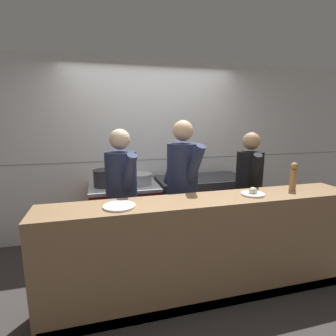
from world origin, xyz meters
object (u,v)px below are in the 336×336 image
Objects in this scene: oven_range at (125,216)px; plated_dish_appetiser at (253,193)px; sauce_pot at (140,179)px; chefs_knife at (188,181)px; chef_sous at (182,188)px; stock_pot at (104,178)px; plated_dish_main at (119,206)px; mixing_bowl_steel at (185,176)px; chef_line at (248,189)px; pepper_mill at (293,176)px; chef_head_cook at (122,197)px.

oven_range is 1.81m from plated_dish_appetiser.
chefs_knife is at bearing -10.93° from sauce_pot.
chefs_knife is 0.58m from chef_sous.
plated_dish_main is (0.10, -1.27, 0.03)m from stock_pot.
chef_sous is (0.76, 0.60, -0.06)m from plated_dish_main.
sauce_pot is 0.19× the size of chef_sous.
mixing_bowl_steel is 0.22m from chefs_knife.
chef_line is (0.33, 0.60, -0.15)m from plated_dish_appetiser.
mixing_bowl_steel is at bearing 101.39° from plated_dish_appetiser.
plated_dish_appetiser reaches higher than sauce_pot.
chef_line is (1.74, -0.65, -0.11)m from stock_pot.
sauce_pot is at bearing 170.98° from chef_line.
chef_line is at bearing 107.21° from pepper_mill.
plated_dish_main is at bearing -177.67° from pepper_mill.
mixing_bowl_steel is 1.70m from plated_dish_main.
mixing_bowl_steel is at bearing 53.13° from chef_sous.
plated_dish_main is (-0.16, -1.29, 0.59)m from oven_range.
mixing_bowl_steel is 0.14× the size of chef_sous.
stock_pot is 0.89× the size of chefs_knife.
chef_line is (0.60, -0.71, -0.06)m from mixing_bowl_steel.
plated_dish_appetiser is 0.78× the size of pepper_mill.
chef_head_cook reaches higher than stock_pot.
sauce_pot is (0.47, -0.03, -0.04)m from stock_pot.
oven_range is 0.57× the size of chef_line.
stock_pot is 1.28m from plated_dish_main.
chef_sous is (-0.55, 0.58, -0.07)m from plated_dish_appetiser.
sauce_pot is 0.75m from chef_sous.
stock_pot is at bearing 126.30° from chef_sous.
pepper_mill reaches higher than sauce_pot.
chef_head_cook reaches higher than mixing_bowl_steel.
chef_sous reaches higher than plated_dish_appetiser.
mixing_bowl_steel is at bearing 19.88° from chef_head_cook.
oven_range is 2.18m from pepper_mill.
plated_dish_appetiser is 0.14× the size of chef_head_cook.
plated_dish_main is 0.16× the size of chef_sous.
chefs_knife is 0.19× the size of chef_sous.
sauce_pot is at bearing 47.96° from chef_head_cook.
chef_head_cook is at bearing -162.52° from chef_line.
chef_sous is at bearing -37.89° from stock_pot.
mixing_bowl_steel is at bearing 7.49° from sauce_pot.
chefs_knife is (0.64, -0.12, -0.04)m from sauce_pot.
chef_head_cook is at bearing 163.31° from chef_sous.
mixing_bowl_steel is (1.14, 0.06, -0.05)m from stock_pot.
chef_head_cook is 1.04× the size of chef_line.
pepper_mill is 0.18× the size of chef_head_cook.
chef_head_cook is at bearing -115.42° from sauce_pot.
plated_dish_main is at bearing -178.89° from plated_dish_appetiser.
chef_line reaches higher than plated_dish_main.
plated_dish_main is at bearing -85.70° from stock_pot.
mixing_bowl_steel is at bearing 121.26° from pepper_mill.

